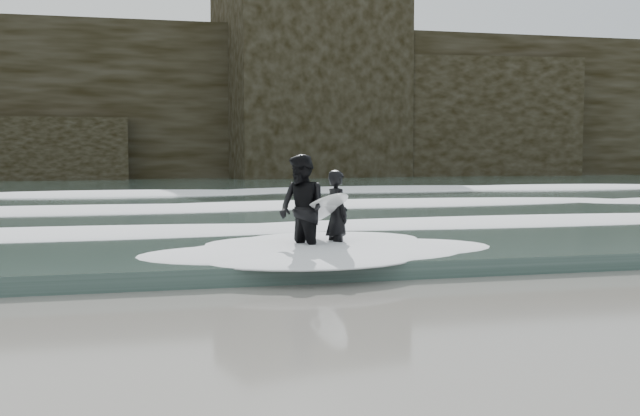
{
  "coord_description": "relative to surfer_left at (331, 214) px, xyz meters",
  "views": [
    {
      "loc": [
        -3.98,
        -8.84,
        2.07
      ],
      "look_at": [
        -0.25,
        5.47,
        1.0
      ],
      "focal_mm": 45.0,
      "sensor_mm": 36.0,
      "label": 1
    }
  ],
  "objects": [
    {
      "name": "ground",
      "position": [
        -0.04,
        -5.75,
        -0.85
      ],
      "size": [
        120.0,
        120.0,
        0.0
      ],
      "primitive_type": "plane",
      "color": "#836959",
      "rests_on": "ground"
    },
    {
      "name": "sea",
      "position": [
        -0.04,
        23.25,
        -0.7
      ],
      "size": [
        90.0,
        52.0,
        0.3
      ],
      "primitive_type": "cube",
      "color": "#324741",
      "rests_on": "ground"
    },
    {
      "name": "headland",
      "position": [
        -0.04,
        40.25,
        4.15
      ],
      "size": [
        70.0,
        9.0,
        10.0
      ],
      "primitive_type": "cube",
      "color": "black",
      "rests_on": "ground"
    },
    {
      "name": "foam_near",
      "position": [
        -0.04,
        3.25,
        -0.45
      ],
      "size": [
        60.0,
        3.2,
        0.2
      ],
      "primitive_type": "ellipsoid",
      "color": "white",
      "rests_on": "sea"
    },
    {
      "name": "foam_mid",
      "position": [
        -0.04,
        10.25,
        -0.43
      ],
      "size": [
        60.0,
        4.0,
        0.24
      ],
      "primitive_type": "ellipsoid",
      "color": "white",
      "rests_on": "sea"
    },
    {
      "name": "foam_far",
      "position": [
        -0.04,
        19.25,
        -0.4
      ],
      "size": [
        60.0,
        4.8,
        0.3
      ],
      "primitive_type": "ellipsoid",
      "color": "white",
      "rests_on": "sea"
    },
    {
      "name": "surfer_left",
      "position": [
        0.0,
        0.0,
        0.0
      ],
      "size": [
        0.95,
        2.2,
        1.69
      ],
      "color": "black",
      "rests_on": "ground"
    },
    {
      "name": "surfer_right",
      "position": [
        -0.66,
        -0.53,
        0.15
      ],
      "size": [
        1.29,
        2.24,
        2.0
      ],
      "color": "black",
      "rests_on": "ground"
    }
  ]
}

